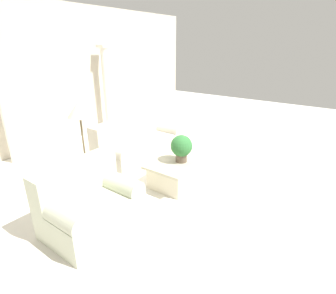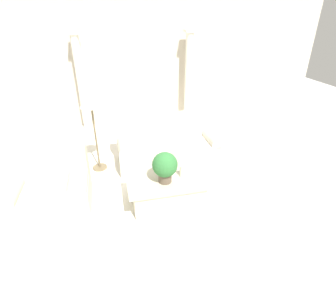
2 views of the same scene
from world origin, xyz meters
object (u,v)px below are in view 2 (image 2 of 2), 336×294
object	(u,v)px
sofa_long	(169,144)
floor_lamp	(91,105)
loveseat	(48,187)
potted_plant	(165,166)
coffee_table	(167,190)

from	to	relation	value
sofa_long	floor_lamp	distance (m)	1.62
loveseat	potted_plant	xyz separation A→B (m)	(1.68, -0.35, 0.33)
loveseat	potted_plant	world-z (taller)	potted_plant
coffee_table	floor_lamp	world-z (taller)	floor_lamp
potted_plant	loveseat	bearing A→B (deg)	168.32
coffee_table	floor_lamp	xyz separation A→B (m)	(-1.02, 1.25, 1.03)
loveseat	potted_plant	distance (m)	1.75
loveseat	floor_lamp	world-z (taller)	floor_lamp
loveseat	potted_plant	bearing A→B (deg)	-11.68
loveseat	coffee_table	bearing A→B (deg)	-9.44
sofa_long	coffee_table	size ratio (longest dim) A/B	1.63
floor_lamp	loveseat	bearing A→B (deg)	-126.33
coffee_table	potted_plant	bearing A→B (deg)	-126.41
sofa_long	loveseat	distance (m)	2.27
sofa_long	potted_plant	world-z (taller)	potted_plant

